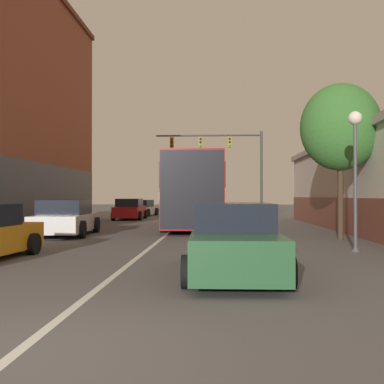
{
  "coord_description": "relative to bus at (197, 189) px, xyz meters",
  "views": [
    {
      "loc": [
        2.01,
        -4.32,
        1.58
      ],
      "look_at": [
        0.9,
        16.52,
        1.77
      ],
      "focal_mm": 42.0,
      "sensor_mm": 36.0,
      "label": 1
    }
  ],
  "objects": [
    {
      "name": "lane_center_line",
      "position": [
        -1.03,
        -1.34,
        -1.93
      ],
      "size": [
        0.14,
        46.17,
        0.01
      ],
      "color": "silver",
      "rests_on": "ground_plane"
    },
    {
      "name": "bus",
      "position": [
        0.0,
        0.0,
        0.0
      ],
      "size": [
        2.99,
        10.76,
        3.45
      ],
      "rotation": [
        0.0,
        0.0,
        1.58
      ],
      "color": "maroon",
      "rests_on": "ground_plane"
    },
    {
      "name": "street_tree_near",
      "position": [
        5.53,
        -6.1,
        2.16
      ],
      "size": [
        2.9,
        2.61,
        5.7
      ],
      "color": "#3D2D1E",
      "rests_on": "ground_plane"
    },
    {
      "name": "street_lamp",
      "position": [
        4.95,
        -9.76,
        0.77
      ],
      "size": [
        0.39,
        0.39,
        4.01
      ],
      "color": "#47474C",
      "rests_on": "ground_plane"
    },
    {
      "name": "parked_car_left_mid",
      "position": [
        -4.93,
        12.81,
        -1.33
      ],
      "size": [
        2.3,
        4.13,
        1.28
      ],
      "rotation": [
        0.0,
        0.0,
        1.44
      ],
      "color": "silver",
      "rests_on": "ground_plane"
    },
    {
      "name": "traffic_signal_gantry",
      "position": [
        1.76,
        11.73,
        2.94
      ],
      "size": [
        8.19,
        0.36,
        6.55
      ],
      "color": "#333338",
      "rests_on": "ground_plane"
    },
    {
      "name": "hatchback_foreground",
      "position": [
        1.33,
        -13.7,
        -1.26
      ],
      "size": [
        1.99,
        4.21,
        1.44
      ],
      "rotation": [
        0.0,
        0.0,
        1.59
      ],
      "color": "#285633",
      "rests_on": "ground_plane"
    },
    {
      "name": "parked_car_left_near",
      "position": [
        -4.85,
        7.42,
        -1.27
      ],
      "size": [
        1.98,
        4.04,
        1.41
      ],
      "rotation": [
        0.0,
        0.0,
        1.58
      ],
      "color": "red",
      "rests_on": "ground_plane"
    },
    {
      "name": "parked_car_left_distant",
      "position": [
        -5.06,
        -4.96,
        -1.25
      ],
      "size": [
        2.34,
        4.54,
        1.43
      ],
      "rotation": [
        0.0,
        0.0,
        1.64
      ],
      "color": "silver",
      "rests_on": "ground_plane"
    },
    {
      "name": "ground_plane",
      "position": [
        -1.03,
        -18.43,
        -1.94
      ],
      "size": [
        160.0,
        160.0,
        0.0
      ],
      "primitive_type": "plane",
      "color": "#565454"
    }
  ]
}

